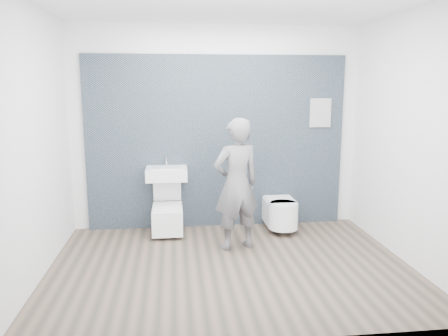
{
  "coord_description": "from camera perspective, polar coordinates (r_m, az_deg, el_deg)",
  "views": [
    {
      "loc": [
        -0.6,
        -4.57,
        1.98
      ],
      "look_at": [
        0.0,
        0.6,
        1.0
      ],
      "focal_mm": 35.0,
      "sensor_mm": 36.0,
      "label": 1
    }
  ],
  "objects": [
    {
      "name": "room_shell",
      "position": [
        4.61,
        0.86,
        7.68
      ],
      "size": [
        4.0,
        4.0,
        4.0
      ],
      "color": "white",
      "rests_on": "ground"
    },
    {
      "name": "washbasin",
      "position": [
        5.92,
        -7.51,
        -0.69
      ],
      "size": [
        0.55,
        0.41,
        0.41
      ],
      "color": "white",
      "rests_on": "ground"
    },
    {
      "name": "tile_wall",
      "position": [
        6.38,
        -0.91,
        -7.41
      ],
      "size": [
        3.6,
        0.06,
        2.4
      ],
      "primitive_type": "cube",
      "color": "black",
      "rests_on": "ground"
    },
    {
      "name": "visitor",
      "position": [
        5.28,
        1.64,
        -2.18
      ],
      "size": [
        0.68,
        0.54,
        1.61
      ],
      "primitive_type": "imported",
      "rotation": [
        0.0,
        0.0,
        3.44
      ],
      "color": "slate",
      "rests_on": "ground"
    },
    {
      "name": "info_placard",
      "position": [
        6.64,
        11.91,
        -6.92
      ],
      "size": [
        0.3,
        0.03,
        0.4
      ],
      "primitive_type": "cube",
      "color": "white",
      "rests_on": "ground"
    },
    {
      "name": "toilet_square",
      "position": [
        5.98,
        -7.38,
        -6.34
      ],
      "size": [
        0.4,
        0.58,
        0.78
      ],
      "color": "white",
      "rests_on": "ground"
    },
    {
      "name": "ground",
      "position": [
        5.01,
        0.81,
        -12.59
      ],
      "size": [
        4.0,
        4.0,
        0.0
      ],
      "primitive_type": "plane",
      "color": "brown",
      "rests_on": "ground"
    },
    {
      "name": "toilet_rounded",
      "position": [
        6.1,
        7.46,
        -5.84
      ],
      "size": [
        0.4,
        0.67,
        0.36
      ],
      "color": "white",
      "rests_on": "ground"
    }
  ]
}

